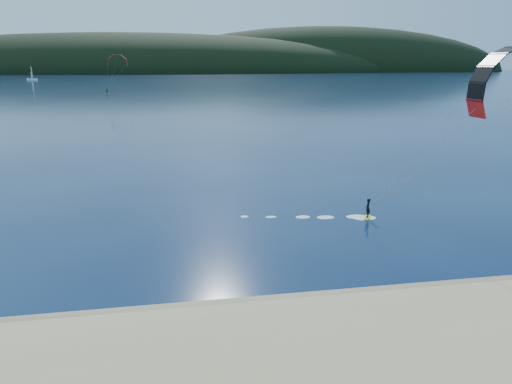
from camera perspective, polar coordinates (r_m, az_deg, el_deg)
ground at (r=22.59m, az=-2.91°, el=-19.40°), size 1800.00×1800.00×0.00m
wet_sand at (r=26.38m, az=-4.19°, el=-13.84°), size 220.00×2.50×0.10m
headland at (r=763.92m, az=-10.16°, el=13.78°), size 1200.00×310.00×140.00m
kitesurfer_near at (r=39.93m, az=27.44°, el=9.61°), size 22.89×8.28×14.44m
kitesurfer_far at (r=216.15m, az=-16.07°, el=14.25°), size 10.56×8.45×14.44m
sailboat at (r=429.41m, az=-24.93°, el=12.02°), size 7.90×5.05×11.17m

